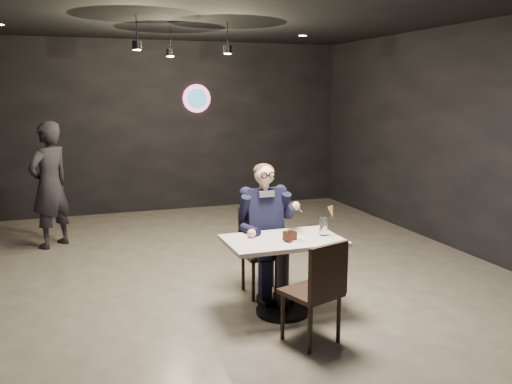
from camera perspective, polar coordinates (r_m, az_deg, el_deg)
name	(u,v)px	position (r m, az deg, el deg)	size (l,w,h in m)	color
floor	(224,298)	(5.77, -3.42, -11.09)	(9.00, 9.00, 0.00)	gray
wall_sign	(197,98)	(9.90, -6.26, 9.76)	(0.50, 0.06, 0.50)	pink
pendant_lights	(179,32)	(7.35, -8.16, 16.33)	(1.40, 1.20, 0.36)	black
main_table	(283,276)	(5.28, 2.85, -8.84)	(1.10, 0.70, 0.75)	silver
chair_far	(263,252)	(5.74, 0.77, -6.33)	(0.42, 0.46, 0.92)	black
chair_near	(311,290)	(4.71, 5.81, -10.25)	(0.42, 0.46, 0.92)	black
seated_man	(263,228)	(5.67, 0.78, -3.82)	(0.60, 0.80, 1.44)	black
dessert_plate	(294,238)	(5.16, 4.01, -4.90)	(0.23, 0.23, 0.01)	white
cake_slice	(290,236)	(5.07, 3.58, -4.66)	(0.11, 0.09, 0.08)	black
mint_leaf	(298,231)	(5.09, 4.46, -4.12)	(0.07, 0.04, 0.01)	#38902F
sundae_glass	(323,227)	(5.29, 7.10, -3.65)	(0.08, 0.08, 0.17)	silver
wafer_cone	(332,212)	(5.24, 7.96, -2.10)	(0.06, 0.06, 0.12)	tan
passerby	(50,185)	(7.91, -20.89, 0.70)	(0.63, 0.42, 1.74)	black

